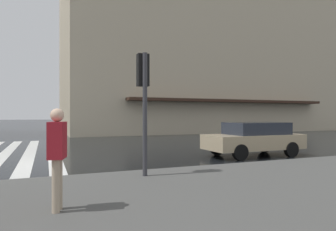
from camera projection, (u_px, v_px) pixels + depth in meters
The scene contains 5 objects.
ground_plane at pixel (44, 165), 10.40m from camera, with size 220.00×220.00×0.00m, color black.
haussmann_block_corner at pixel (187, 41), 36.53m from camera, with size 19.58×28.62×21.97m.
traffic_signal_post at pixel (143, 87), 7.85m from camera, with size 0.44×0.30×3.18m.
car_champagne at pixel (254, 138), 12.55m from camera, with size 1.85×4.10×1.41m.
pedestrian_in_red_jacket at pixel (57, 151), 4.91m from camera, with size 0.45×0.33×1.68m.
Camera 1 is at (-11.25, -0.04, 1.72)m, focal length 32.09 mm.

